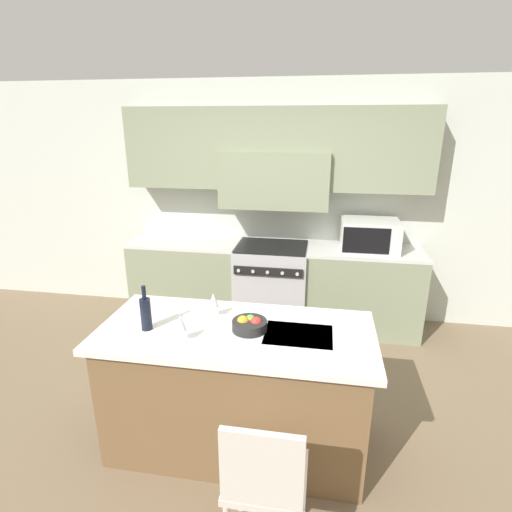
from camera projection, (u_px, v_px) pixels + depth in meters
name	position (u px, v px, depth m)	size (l,w,h in m)	color
ground_plane	(238.00, 442.00, 2.95)	(10.00, 10.00, 0.00)	#7A664C
back_cabinetry	(276.00, 184.00, 4.47)	(10.00, 0.46, 2.70)	silver
back_counter	(272.00, 284.00, 4.59)	(3.25, 0.62, 0.94)	gray
range_stove	(272.00, 285.00, 4.57)	(0.79, 0.70, 0.94)	#B7B7BC
microwave	(370.00, 235.00, 4.23)	(0.60, 0.44, 0.33)	silver
kitchen_island	(237.00, 387.00, 2.81)	(1.84, 0.84, 0.93)	brown
island_chair	(265.00, 479.00, 2.01)	(0.42, 0.40, 0.92)	beige
wine_bottle	(146.00, 313.00, 2.63)	(0.07, 0.07, 0.31)	black
wine_glass_near	(181.00, 323.00, 2.48)	(0.08, 0.08, 0.18)	white
wine_glass_far	(213.00, 301.00, 2.79)	(0.08, 0.08, 0.18)	white
fruit_bowl	(250.00, 324.00, 2.64)	(0.23, 0.23, 0.10)	black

